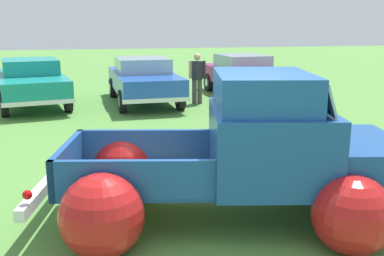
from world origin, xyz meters
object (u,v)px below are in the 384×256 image
Objects in this scene: show_car_2 at (243,74)px; spectator_0 at (197,76)px; show_car_0 at (32,80)px; vintage_pickup_truck at (248,162)px; show_car_1 at (143,78)px.

show_car_2 is 2.90× the size of spectator_0.
show_car_0 is at bearing -86.57° from spectator_0.
vintage_pickup_truck is 9.00m from show_car_1.
show_car_1 is at bearing -83.95° from show_car_2.
show_car_2 is at bearing 97.23° from show_car_1.
vintage_pickup_truck reaches higher than show_car_2.
vintage_pickup_truck is 8.55m from spectator_0.
vintage_pickup_truck is at bearing 3.65° from spectator_0.
show_car_2 is (3.58, 0.61, -0.00)m from show_car_1.
show_car_0 is 3.44m from show_car_1.
show_car_1 is 1.73m from spectator_0.
spectator_0 is at bearing -62.70° from show_car_2.
spectator_0 is at bearing 92.84° from vintage_pickup_truck.
show_car_0 is at bearing 123.76° from vintage_pickup_truck.
show_car_0 is 1.05× the size of show_car_2.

